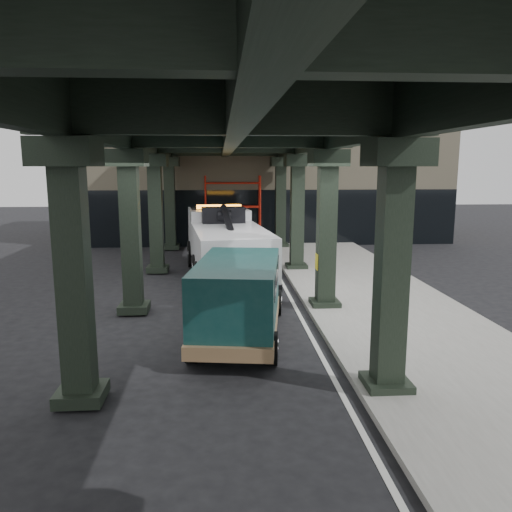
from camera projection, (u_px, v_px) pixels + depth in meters
name	position (u px, v px, depth m)	size (l,w,h in m)	color
ground	(247.00, 331.00, 13.80)	(90.00, 90.00, 0.00)	black
sidewalk	(383.00, 306.00, 16.07)	(5.00, 40.00, 0.15)	gray
lane_stripe	(297.00, 310.00, 15.88)	(0.12, 38.00, 0.01)	silver
viaduct	(229.00, 134.00, 14.77)	(7.40, 32.00, 6.40)	black
building	(261.00, 174.00, 32.87)	(22.00, 10.00, 8.00)	#C6B793
scaffolding	(233.00, 210.00, 27.80)	(3.08, 0.88, 4.00)	red
tow_truck	(225.00, 243.00, 20.20)	(3.52, 9.35, 3.00)	black
towed_van	(239.00, 296.00, 13.02)	(2.76, 5.55, 2.16)	#113D3B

